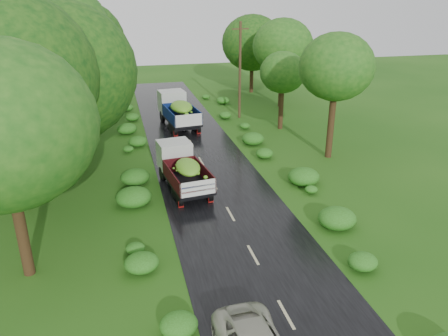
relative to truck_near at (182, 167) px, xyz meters
name	(u,v)px	position (x,y,z in m)	size (l,w,h in m)	color
ground	(286,315)	(1.91, -11.99, -1.34)	(120.00, 120.00, 0.00)	#1D4F11
road	(247,243)	(1.91, -6.99, -1.33)	(6.50, 80.00, 0.02)	black
road_lines	(241,233)	(1.91, -5.99, -1.32)	(0.12, 69.60, 0.00)	#BFB78C
truck_near	(182,167)	(0.00, 0.00, 0.00)	(2.70, 5.86, 2.38)	black
truck_far	(177,109)	(1.61, 12.98, 0.20)	(3.00, 6.70, 2.72)	black
utility_pole	(240,70)	(7.60, 14.40, 3.08)	(1.51, 0.24, 8.60)	#382616
trees_left	(45,57)	(-7.97, 8.96, 5.40)	(6.73, 34.75, 9.88)	black
trees_right	(278,52)	(11.71, 15.71, 4.34)	(5.90, 25.49, 7.78)	black
shrubs	(207,167)	(1.91, 2.01, -0.99)	(11.90, 44.00, 0.70)	#275915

